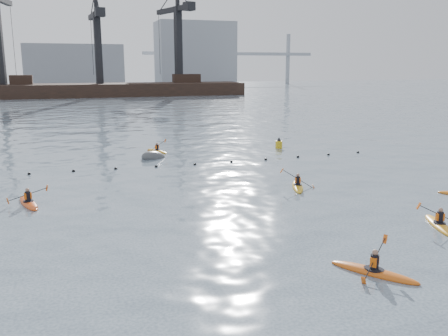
% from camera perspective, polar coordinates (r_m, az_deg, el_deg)
% --- Properties ---
extents(ground, '(400.00, 400.00, 0.00)m').
position_cam_1_polar(ground, '(16.79, 13.42, -14.89)').
color(ground, '#394652').
rests_on(ground, ground).
extents(float_line, '(33.24, 0.73, 0.24)m').
position_cam_1_polar(float_line, '(36.73, -5.89, 0.36)').
color(float_line, black).
rests_on(float_line, ground).
extents(barge_pier, '(72.00, 19.30, 29.50)m').
position_cam_1_polar(barge_pier, '(122.98, -14.76, 9.23)').
color(barge_pier, black).
rests_on(barge_pier, ground).
extents(skyline, '(141.00, 28.00, 22.00)m').
position_cam_1_polar(skyline, '(163.21, -14.99, 12.46)').
color(skyline, gray).
rests_on(skyline, ground).
extents(kayaker_0, '(2.49, 3.12, 1.33)m').
position_cam_1_polar(kayaker_0, '(18.81, 17.58, -11.73)').
color(kayaker_0, '#BF5112').
rests_on(kayaker_0, ground).
extents(kayaker_1, '(2.18, 3.30, 1.30)m').
position_cam_1_polar(kayaker_1, '(25.10, 24.48, -6.19)').
color(kayaker_1, orange).
rests_on(kayaker_1, ground).
extents(kayaker_2, '(2.17, 3.33, 1.08)m').
position_cam_1_polar(kayaker_2, '(28.57, -22.46, -3.84)').
color(kayaker_2, '#C54212').
rests_on(kayaker_2, ground).
extents(kayaker_3, '(2.13, 3.20, 1.36)m').
position_cam_1_polar(kayaker_3, '(30.36, 8.85, -2.13)').
color(kayaker_3, gold).
rests_on(kayaker_3, ground).
extents(kayaker_5, '(1.88, 2.86, 1.15)m').
position_cam_1_polar(kayaker_5, '(42.78, -8.06, 2.08)').
color(kayaker_5, '#C68817').
rests_on(kayaker_5, ground).
extents(mooring_buoy, '(2.87, 2.36, 1.62)m').
position_cam_1_polar(mooring_buoy, '(39.92, -8.45, 1.20)').
color(mooring_buoy, '#373A3C').
rests_on(mooring_buoy, ground).
extents(nav_buoy, '(0.64, 0.64, 1.16)m').
position_cam_1_polar(nav_buoy, '(44.43, 6.62, 2.84)').
color(nav_buoy, gold).
rests_on(nav_buoy, ground).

